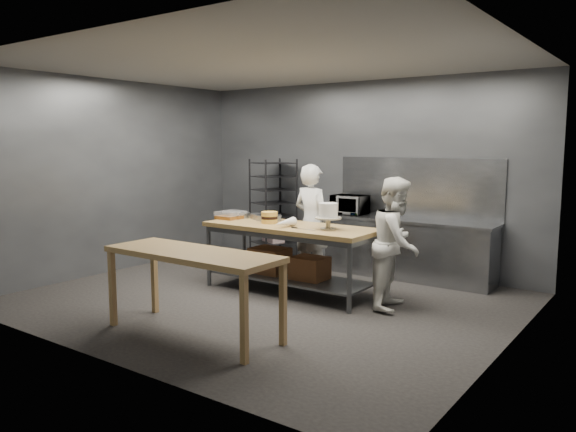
{
  "coord_description": "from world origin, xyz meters",
  "views": [
    {
      "loc": [
        4.36,
        -5.58,
        2.01
      ],
      "look_at": [
        0.03,
        0.46,
        1.05
      ],
      "focal_mm": 35.0,
      "sensor_mm": 36.0,
      "label": 1
    }
  ],
  "objects_px": {
    "work_table": "(289,250)",
    "frosted_cake_stand": "(328,213)",
    "near_counter": "(192,259)",
    "microwave": "(350,205)",
    "chef_behind": "(312,223)",
    "chef_right": "(396,243)",
    "speed_rack": "(273,211)",
    "layer_cake": "(269,217)"
  },
  "relations": [
    {
      "from": "speed_rack",
      "to": "frosted_cake_stand",
      "type": "distance_m",
      "value": 2.68
    },
    {
      "from": "chef_behind",
      "to": "layer_cake",
      "type": "height_order",
      "value": "chef_behind"
    },
    {
      "from": "chef_right",
      "to": "layer_cake",
      "type": "relative_size",
      "value": 7.18
    },
    {
      "from": "near_counter",
      "to": "speed_rack",
      "type": "bearing_deg",
      "value": 114.91
    },
    {
      "from": "layer_cake",
      "to": "work_table",
      "type": "bearing_deg",
      "value": 4.99
    },
    {
      "from": "work_table",
      "to": "layer_cake",
      "type": "xyz_separation_m",
      "value": [
        -0.31,
        -0.03,
        0.43
      ]
    },
    {
      "from": "work_table",
      "to": "chef_right",
      "type": "distance_m",
      "value": 1.54
    },
    {
      "from": "near_counter",
      "to": "microwave",
      "type": "relative_size",
      "value": 3.69
    },
    {
      "from": "chef_right",
      "to": "layer_cake",
      "type": "height_order",
      "value": "chef_right"
    },
    {
      "from": "chef_behind",
      "to": "speed_rack",
      "type": "bearing_deg",
      "value": -24.18
    },
    {
      "from": "near_counter",
      "to": "layer_cake",
      "type": "relative_size",
      "value": 8.9
    },
    {
      "from": "work_table",
      "to": "near_counter",
      "type": "xyz_separation_m",
      "value": [
        0.21,
        -2.02,
        0.24
      ]
    },
    {
      "from": "near_counter",
      "to": "chef_behind",
      "type": "xyz_separation_m",
      "value": [
        -0.3,
        2.73,
        0.05
      ]
    },
    {
      "from": "work_table",
      "to": "frosted_cake_stand",
      "type": "bearing_deg",
      "value": -4.11
    },
    {
      "from": "work_table",
      "to": "frosted_cake_stand",
      "type": "xyz_separation_m",
      "value": [
        0.65,
        -0.05,
        0.56
      ]
    },
    {
      "from": "chef_behind",
      "to": "near_counter",
      "type": "bearing_deg",
      "value": 104.44
    },
    {
      "from": "chef_right",
      "to": "chef_behind",
      "type": "bearing_deg",
      "value": 60.54
    },
    {
      "from": "speed_rack",
      "to": "chef_behind",
      "type": "bearing_deg",
      "value": -32.32
    },
    {
      "from": "chef_behind",
      "to": "frosted_cake_stand",
      "type": "bearing_deg",
      "value": 142.62
    },
    {
      "from": "microwave",
      "to": "frosted_cake_stand",
      "type": "bearing_deg",
      "value": -69.21
    },
    {
      "from": "near_counter",
      "to": "microwave",
      "type": "bearing_deg",
      "value": 93.19
    },
    {
      "from": "work_table",
      "to": "frosted_cake_stand",
      "type": "relative_size",
      "value": 7.03
    },
    {
      "from": "chef_behind",
      "to": "microwave",
      "type": "relative_size",
      "value": 3.17
    },
    {
      "from": "frosted_cake_stand",
      "to": "speed_rack",
      "type": "bearing_deg",
      "value": 142.47
    },
    {
      "from": "chef_behind",
      "to": "layer_cake",
      "type": "xyz_separation_m",
      "value": [
        -0.22,
        -0.74,
        0.14
      ]
    },
    {
      "from": "work_table",
      "to": "near_counter",
      "type": "height_order",
      "value": "work_table"
    },
    {
      "from": "speed_rack",
      "to": "layer_cake",
      "type": "distance_m",
      "value": 1.98
    },
    {
      "from": "microwave",
      "to": "layer_cake",
      "type": "xyz_separation_m",
      "value": [
        -0.31,
        -1.68,
        -0.05
      ]
    },
    {
      "from": "speed_rack",
      "to": "microwave",
      "type": "xyz_separation_m",
      "value": [
        1.46,
        0.08,
        0.19
      ]
    },
    {
      "from": "layer_cake",
      "to": "frosted_cake_stand",
      "type": "bearing_deg",
      "value": -1.21
    },
    {
      "from": "work_table",
      "to": "frosted_cake_stand",
      "type": "distance_m",
      "value": 0.86
    },
    {
      "from": "near_counter",
      "to": "chef_behind",
      "type": "height_order",
      "value": "chef_behind"
    },
    {
      "from": "frosted_cake_stand",
      "to": "layer_cake",
      "type": "distance_m",
      "value": 0.97
    },
    {
      "from": "near_counter",
      "to": "frosted_cake_stand",
      "type": "bearing_deg",
      "value": 77.39
    },
    {
      "from": "chef_behind",
      "to": "microwave",
      "type": "height_order",
      "value": "chef_behind"
    },
    {
      "from": "speed_rack",
      "to": "frosted_cake_stand",
      "type": "bearing_deg",
      "value": -37.53
    },
    {
      "from": "frosted_cake_stand",
      "to": "chef_right",
      "type": "bearing_deg",
      "value": 12.67
    },
    {
      "from": "work_table",
      "to": "chef_right",
      "type": "height_order",
      "value": "chef_right"
    },
    {
      "from": "chef_behind",
      "to": "work_table",
      "type": "bearing_deg",
      "value": 105.26
    },
    {
      "from": "frosted_cake_stand",
      "to": "layer_cake",
      "type": "height_order",
      "value": "frosted_cake_stand"
    },
    {
      "from": "chef_behind",
      "to": "chef_right",
      "type": "bearing_deg",
      "value": 168.79
    },
    {
      "from": "near_counter",
      "to": "chef_behind",
      "type": "relative_size",
      "value": 1.16
    }
  ]
}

